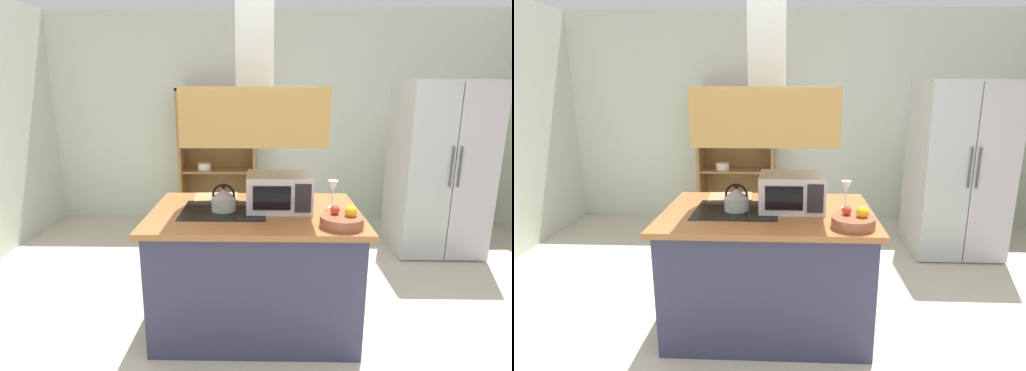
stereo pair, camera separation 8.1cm
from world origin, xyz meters
TOP-DOWN VIEW (x-y plane):
  - ground_plane at (0.00, 0.00)m, footprint 7.80×7.80m
  - wall_back at (0.00, 3.00)m, footprint 6.00×0.12m
  - kitchen_island at (-0.22, 0.36)m, footprint 1.49×0.98m
  - range_hood at (-0.22, 0.36)m, footprint 0.90×0.70m
  - refrigerator at (1.71, 1.86)m, footprint 0.90×0.78m
  - dish_cabinet at (-0.75, 2.78)m, footprint 0.98×0.40m
  - kettle at (-0.45, 0.36)m, footprint 0.17×0.17m
  - cutting_board at (-0.54, 0.68)m, footprint 0.36×0.27m
  - microwave at (-0.05, 0.40)m, footprint 0.46×0.35m
  - wine_glass_on_counter at (0.34, 0.44)m, footprint 0.08×0.08m
  - fruit_bowl at (0.34, 0.04)m, footprint 0.28×0.28m

SIDE VIEW (x-z plane):
  - ground_plane at x=0.00m, z-range 0.00..0.00m
  - kitchen_island at x=-0.22m, z-range 0.00..0.90m
  - dish_cabinet at x=-0.75m, z-range -0.10..1.64m
  - cutting_board at x=-0.54m, z-range 0.90..0.92m
  - refrigerator at x=1.71m, z-range 0.00..1.83m
  - fruit_bowl at x=0.34m, z-range 0.87..1.01m
  - kettle at x=-0.45m, z-range 0.89..1.08m
  - microwave at x=-0.05m, z-range 0.90..1.16m
  - wine_glass_on_counter at x=0.34m, z-range 0.95..1.16m
  - wall_back at x=0.00m, z-range 0.00..2.70m
  - range_hood at x=-0.22m, z-range 1.06..2.36m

